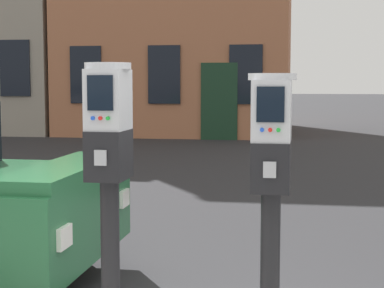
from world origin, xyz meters
TOP-DOWN VIEW (x-y plane):
  - parking_meter_near_kerb at (-0.26, -0.20)m, footprint 0.22×0.25m
  - parking_meter_twin_adjacent at (0.50, -0.20)m, footprint 0.22×0.25m

SIDE VIEW (x-z plane):
  - parking_meter_twin_adjacent at x=0.50m, z-range 0.42..1.91m
  - parking_meter_near_kerb at x=-0.26m, z-range 0.43..1.97m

